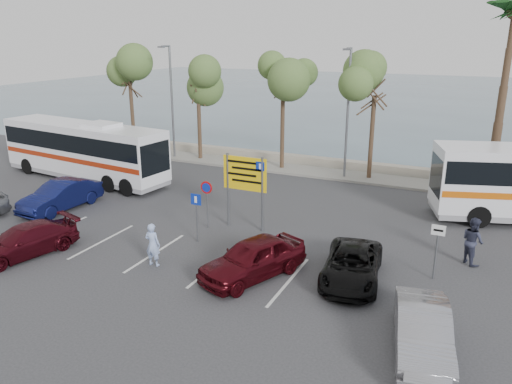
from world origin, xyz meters
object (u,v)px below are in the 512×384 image
at_px(pedestrian_near, 153,245).
at_px(coach_bus_left, 84,152).
at_px(car_silver_b, 423,332).
at_px(pedestrian_far, 473,241).
at_px(suv_black, 352,265).
at_px(direction_sign, 245,179).
at_px(car_blue, 61,196).
at_px(street_lamp_right, 348,107).
at_px(car_maroon, 24,241).
at_px(car_red, 253,258).
at_px(street_lamp_left, 171,96).

bearing_deg(pedestrian_near, coach_bus_left, -39.16).
distance_m(car_silver_b, pedestrian_far, 7.16).
bearing_deg(suv_black, direction_sign, 144.37).
bearing_deg(suv_black, car_blue, 166.87).
relative_size(street_lamp_right, car_silver_b, 1.87).
bearing_deg(car_maroon, coach_bus_left, 136.96).
relative_size(car_blue, car_silver_b, 1.07).
bearing_deg(suv_black, car_maroon, -172.79).
distance_m(direction_sign, car_blue, 10.29).
bearing_deg(car_red, direction_sign, 142.88).
bearing_deg(direction_sign, street_lamp_left, 136.83).
xyz_separation_m(direction_sign, coach_bus_left, (-13.00, 3.30, -0.67)).
bearing_deg(car_silver_b, pedestrian_near, 160.81).
bearing_deg(car_blue, pedestrian_far, 9.20).
bearing_deg(car_silver_b, street_lamp_left, 128.51).
relative_size(direction_sign, suv_black, 0.81).
height_order(street_lamp_left, pedestrian_far, street_lamp_left).
xyz_separation_m(street_lamp_right, direction_sign, (-2.00, -10.32, -2.17)).
bearing_deg(car_silver_b, street_lamp_right, 101.26).
relative_size(street_lamp_right, car_blue, 1.74).
relative_size(car_maroon, pedestrian_near, 2.49).
bearing_deg(pedestrian_near, street_lamp_right, -105.46).
relative_size(street_lamp_right, pedestrian_far, 4.09).
distance_m(street_lamp_left, street_lamp_right, 13.00).
bearing_deg(street_lamp_right, pedestrian_far, -51.16).
distance_m(car_blue, pedestrian_near, 9.13).
bearing_deg(pedestrian_near, car_red, -171.65).
distance_m(coach_bus_left, car_maroon, 11.71).
distance_m(street_lamp_right, car_blue, 17.44).
bearing_deg(street_lamp_left, car_red, -47.51).
bearing_deg(car_blue, car_maroon, -55.70).
height_order(direction_sign, pedestrian_far, direction_sign).
bearing_deg(street_lamp_right, car_red, -88.06).
bearing_deg(car_blue, suv_black, -1.76).
height_order(street_lamp_left, car_maroon, street_lamp_left).
bearing_deg(suv_black, car_red, -167.75).
bearing_deg(coach_bus_left, car_maroon, -59.04).
distance_m(suv_black, pedestrian_far, 5.32).
bearing_deg(street_lamp_right, car_blue, -134.87).
bearing_deg(pedestrian_near, car_blue, -24.86).
relative_size(direction_sign, pedestrian_far, 1.84).
xyz_separation_m(car_blue, car_red, (12.50, -2.68, 0.01)).
height_order(car_maroon, pedestrian_far, pedestrian_far).
xyz_separation_m(car_silver_b, pedestrian_near, (-10.55, 1.50, 0.19)).
height_order(car_blue, car_red, car_red).
distance_m(street_lamp_right, suv_black, 14.57).
bearing_deg(car_blue, coach_bus_left, 123.93).
bearing_deg(street_lamp_left, pedestrian_far, -25.32).
height_order(street_lamp_right, coach_bus_left, street_lamp_right).
distance_m(street_lamp_left, pedestrian_near, 18.54).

